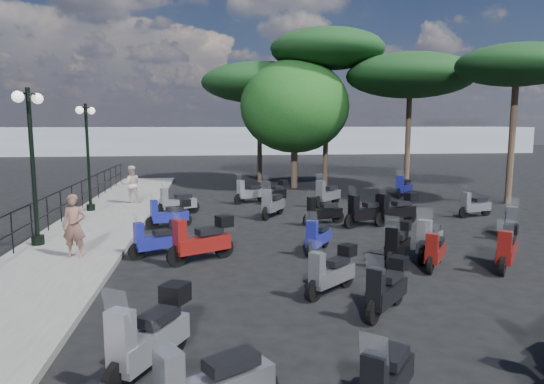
{
  "coord_description": "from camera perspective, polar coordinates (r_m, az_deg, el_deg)",
  "views": [
    {
      "loc": [
        -2.57,
        -12.26,
        3.53
      ],
      "look_at": [
        -0.61,
        3.91,
        1.2
      ],
      "focal_mm": 32.0,
      "sensor_mm": 36.0,
      "label": 1
    }
  ],
  "objects": [
    {
      "name": "pedestrian_far",
      "position": [
        21.41,
        -16.23,
        0.88
      ],
      "size": [
        0.88,
        0.75,
        1.59
      ],
      "primitive_type": "imported",
      "rotation": [
        0.0,
        0.0,
        3.35
      ],
      "color": "#C3A7A5",
      "rests_on": "sidewalk"
    },
    {
      "name": "scooter_22",
      "position": [
        16.86,
        11.17,
        -2.21
      ],
      "size": [
        1.74,
        0.88,
        1.45
      ],
      "rotation": [
        0.0,
        0.0,
        1.92
      ],
      "color": "black",
      "rests_on": "ground"
    },
    {
      "name": "lamp_post_1",
      "position": [
        14.79,
        -26.38,
        3.74
      ],
      "size": [
        0.46,
        1.26,
        4.32
      ],
      "rotation": [
        0.0,
        0.0,
        -0.16
      ],
      "color": "black",
      "rests_on": "sidewalk"
    },
    {
      "name": "scooter_10",
      "position": [
        18.15,
        0.08,
        -1.47
      ],
      "size": [
        1.06,
        1.6,
        1.43
      ],
      "rotation": [
        0.0,
        0.0,
        2.6
      ],
      "color": "black",
      "rests_on": "ground"
    },
    {
      "name": "pine_2",
      "position": [
        29.04,
        -1.49,
        12.7
      ],
      "size": [
        6.78,
        6.78,
        7.04
      ],
      "color": "#38281E",
      "rests_on": "ground"
    },
    {
      "name": "scooter_29",
      "position": [
        23.98,
        15.2,
        0.55
      ],
      "size": [
        1.22,
        1.38,
        1.38
      ],
      "rotation": [
        0.0,
        0.0,
        2.42
      ],
      "color": "black",
      "rests_on": "ground"
    },
    {
      "name": "scooter_6",
      "position": [
        6.44,
        13.27,
        -20.88
      ],
      "size": [
        1.04,
        1.28,
        1.24
      ],
      "rotation": [
        0.0,
        0.0,
        2.48
      ],
      "color": "black",
      "rests_on": "ground"
    },
    {
      "name": "woman",
      "position": [
        13.23,
        -22.27,
        -3.7
      ],
      "size": [
        0.62,
        0.45,
        1.61
      ],
      "primitive_type": "imported",
      "rotation": [
        0.0,
        0.0,
        -0.1
      ],
      "color": "brown",
      "rests_on": "sidewalk"
    },
    {
      "name": "scooter_15",
      "position": [
        13.28,
        17.98,
        -5.46
      ],
      "size": [
        1.21,
        1.49,
        1.44
      ],
      "rotation": [
        0.0,
        0.0,
        2.47
      ],
      "color": "black",
      "rests_on": "ground"
    },
    {
      "name": "scooter_8",
      "position": [
        10.23,
        7.05,
        -9.31
      ],
      "size": [
        1.29,
        1.15,
        1.26
      ],
      "rotation": [
        0.0,
        0.0,
        2.28
      ],
      "color": "black",
      "rests_on": "ground"
    },
    {
      "name": "scooter_23",
      "position": [
        20.73,
        6.51,
        -0.3
      ],
      "size": [
        1.38,
        1.36,
        1.46
      ],
      "rotation": [
        0.0,
        0.0,
        2.35
      ],
      "color": "black",
      "rests_on": "ground"
    },
    {
      "name": "scooter_11",
      "position": [
        21.42,
        -2.63,
        -0.09
      ],
      "size": [
        1.51,
        0.96,
        1.34
      ],
      "rotation": [
        0.0,
        0.0,
        2.08
      ],
      "color": "black",
      "rests_on": "ground"
    },
    {
      "name": "distant_hills",
      "position": [
        57.35,
        -4.36,
        6.1
      ],
      "size": [
        70.0,
        8.0,
        3.0
      ],
      "primitive_type": "cube",
      "color": "gray",
      "rests_on": "ground"
    },
    {
      "name": "scooter_20",
      "position": [
        12.63,
        14.56,
        -6.0
      ],
      "size": [
        1.12,
        1.45,
        1.33
      ],
      "rotation": [
        0.0,
        0.0,
        2.52
      ],
      "color": "black",
      "rests_on": "ground"
    },
    {
      "name": "scooter_1",
      "position": [
        7.3,
        -14.19,
        -16.16
      ],
      "size": [
        1.09,
        1.69,
        1.48
      ],
      "rotation": [
        0.0,
        0.0,
        2.64
      ],
      "color": "black",
      "rests_on": "ground"
    },
    {
      "name": "pine_1",
      "position": [
        27.09,
        15.96,
        13.01
      ],
      "size": [
        6.71,
        6.71,
        7.16
      ],
      "color": "#38281E",
      "rests_on": "ground"
    },
    {
      "name": "scooter_27",
      "position": [
        16.77,
        26.25,
        -3.27
      ],
      "size": [
        0.99,
        1.46,
        1.32
      ],
      "rotation": [
        0.0,
        0.0,
        2.59
      ],
      "color": "black",
      "rests_on": "ground"
    },
    {
      "name": "pine_0",
      "position": [
        27.19,
        6.5,
        16.28
      ],
      "size": [
        6.15,
        6.15,
        8.5
      ],
      "color": "#38281E",
      "rests_on": "ground"
    },
    {
      "name": "scooter_16",
      "position": [
        16.96,
        6.0,
        -2.39
      ],
      "size": [
        1.56,
        0.69,
        1.27
      ],
      "rotation": [
        0.0,
        0.0,
        1.86
      ],
      "color": "black",
      "rests_on": "ground"
    },
    {
      "name": "scooter_21",
      "position": [
        12.52,
        18.64,
        -6.66
      ],
      "size": [
        0.98,
        1.31,
        1.23
      ],
      "rotation": [
        0.0,
        0.0,
        2.52
      ],
      "color": "black",
      "rests_on": "ground"
    },
    {
      "name": "ground",
      "position": [
        13.02,
        4.8,
        -7.63
      ],
      "size": [
        120.0,
        120.0,
        0.0
      ],
      "primitive_type": "plane",
      "color": "black",
      "rests_on": "ground"
    },
    {
      "name": "scooter_9",
      "position": [
        13.35,
        5.41,
        -5.32
      ],
      "size": [
        0.94,
        1.36,
        1.24
      ],
      "rotation": [
        0.0,
        0.0,
        2.57
      ],
      "color": "black",
      "rests_on": "ground"
    },
    {
      "name": "railing",
      "position": [
        16.16,
        -25.69,
        -2.05
      ],
      "size": [
        0.04,
        26.04,
        1.1
      ],
      "color": "black",
      "rests_on": "sidewalk"
    },
    {
      "name": "scooter_31",
      "position": [
        17.36,
        14.44,
        -2.02
      ],
      "size": [
        1.74,
        0.88,
        1.45
      ],
      "rotation": [
        0.0,
        0.0,
        1.92
      ],
      "color": "black",
      "rests_on": "ground"
    },
    {
      "name": "scooter_5",
      "position": [
        19.02,
        -11.12,
        -1.26
      ],
      "size": [
        1.62,
        0.86,
        1.36
      ],
      "rotation": [
        0.0,
        0.0,
        1.96
      ],
      "color": "black",
      "rests_on": "ground"
    },
    {
      "name": "scooter_17",
      "position": [
        21.47,
        0.28,
        -0.0
      ],
      "size": [
        1.31,
        1.2,
        1.29
      ],
      "rotation": [
        0.0,
        0.0,
        2.3
      ],
      "color": "black",
      "rests_on": "ground"
    },
    {
      "name": "scooter_26",
      "position": [
        13.09,
        25.9,
        -6.06
      ],
      "size": [
        1.19,
        1.4,
        1.34
      ],
      "rotation": [
        0.0,
        0.0,
        2.46
      ],
      "color": "black",
      "rests_on": "ground"
    },
    {
      "name": "broadleaf_tree",
      "position": [
        26.34,
        2.68,
        10.0
      ],
      "size": [
        5.83,
        5.83,
        6.87
      ],
      "color": "#38281E",
      "rests_on": "ground"
    },
    {
      "name": "scooter_28",
      "position": [
        19.76,
        22.74,
        -1.52
      ],
      "size": [
        1.52,
        0.68,
        1.24
      ],
      "rotation": [
        0.0,
        0.0,
        1.87
      ],
      "color": "black",
      "rests_on": "ground"
    },
    {
      "name": "sidewalk",
      "position": [
        16.13,
        -20.89,
        -4.77
      ],
      "size": [
        3.0,
        30.0,
        0.15
      ],
      "primitive_type": "cube",
      "color": "slate",
      "rests_on": "ground"
    },
    {
      "name": "lamp_post_2",
      "position": [
        19.88,
        -20.86,
        4.61
      ],
      "size": [
        0.5,
        1.19,
        4.1
      ],
      "rotation": [
        0.0,
        0.0,
        -0.23
      ],
      "color": "black",
      "rests_on": "sidewalk"
    },
    {
      "name": "scooter_4",
      "position": [
        16.7,
        -11.98,
        -2.59
      ],
      "size": [
        1.52,
        0.75,
        1.26
      ],
      "rotation": [
        0.0,
        0.0,
        1.91
      ],
      "color": "black",
      "rests_on": "ground"
    },
    {
      "name": "pine_3",
      "position": [
        23.54,
        26.87,
        13.11
      ],
      "size": [
        5.08,
        5.08,
        6.84
      ],
      "color": "#38281E",
      "rests_on": "ground"
    },
    {
      "name": "scooter_3",
      "position": [
        13.25,
        -13.31,
        -5.46
      ],
      "size": [
        1.43,
        0.89,
        1.24
      ],
      "rotation": [
        0.0,
        0.0,
        2.05
      ],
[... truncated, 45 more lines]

